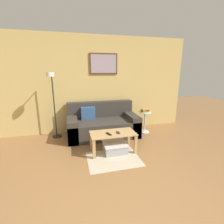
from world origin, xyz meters
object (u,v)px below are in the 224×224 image
coffee_table (113,137)px  storage_bin (115,147)px  couch (102,124)px  book_stack (145,110)px  cell_phone (118,133)px  side_table (145,120)px  floor_lamp (53,98)px  remote_control (109,134)px

coffee_table → storage_bin: (0.03, -0.03, -0.23)m
couch → coffee_table: bearing=-87.9°
couch → book_stack: (1.16, -0.07, 0.33)m
couch → cell_phone: bearing=-82.0°
storage_bin → cell_phone: size_ratio=3.44×
side_table → book_stack: size_ratio=2.53×
book_stack → cell_phone: bearing=-138.7°
storage_bin → floor_lamp: size_ratio=0.30×
storage_bin → side_table: bearing=38.9°
storage_bin → coffee_table: bearing=136.0°
book_stack → cell_phone: size_ratio=1.61×
floor_lamp → side_table: floor_lamp is taller
book_stack → remote_control: 1.55m
couch → remote_control: bearing=-93.8°
side_table → book_stack: book_stack is taller
remote_control → floor_lamp: bearing=116.8°
floor_lamp → book_stack: 2.37m
remote_control → side_table: bearing=16.5°
coffee_table → floor_lamp: bearing=141.2°
storage_bin → book_stack: book_stack is taller
couch → book_stack: 1.21m
side_table → remote_control: bearing=-143.3°
remote_control → cell_phone: (0.20, 0.03, -0.01)m
coffee_table → storage_bin: coffee_table is taller
storage_bin → side_table: 1.42m
floor_lamp → remote_control: floor_lamp is taller
couch → book_stack: bearing=-3.3°
book_stack → coffee_table: bearing=-142.3°
couch → book_stack: couch is taller
coffee_table → remote_control: size_ratio=6.19×
coffee_table → floor_lamp: size_ratio=0.57×
couch → cell_phone: 0.99m
storage_bin → remote_control: 0.35m
couch → side_table: 1.16m
couch → storage_bin: bearing=-86.0°
couch → cell_phone: size_ratio=12.65×
side_table → remote_control: side_table is taller
storage_bin → remote_control: size_ratio=3.21×
side_table → remote_control: size_ratio=3.82×
floor_lamp → coffee_table: bearing=-38.8°
storage_bin → cell_phone: 0.32m
couch → side_table: couch is taller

